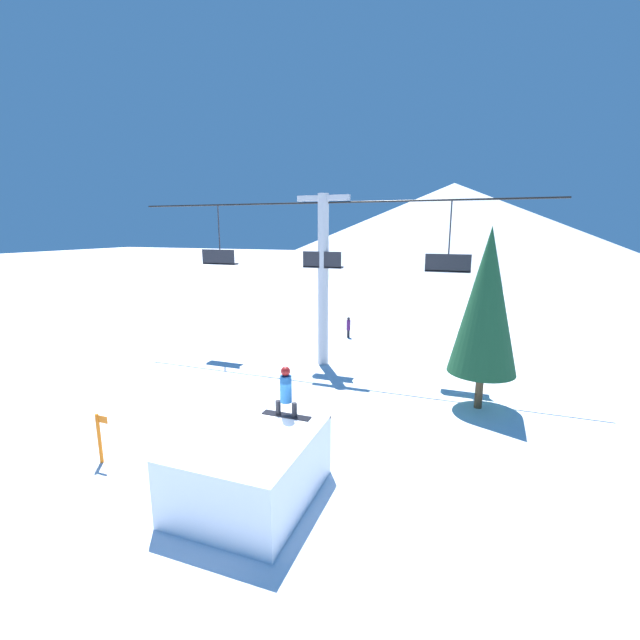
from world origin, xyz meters
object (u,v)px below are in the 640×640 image
at_px(pine_tree_near, 486,302).
at_px(trail_marker, 100,437).
at_px(snow_ramp, 250,467).
at_px(snowboarder, 286,392).
at_px(distant_skier, 348,326).

bearing_deg(pine_tree_near, trail_marker, -142.05).
height_order(snow_ramp, snowboarder, snowboarder).
relative_size(snow_ramp, snowboarder, 2.58).
bearing_deg(distant_skier, trail_marker, -98.61).
relative_size(pine_tree_near, trail_marker, 4.51).
relative_size(snow_ramp, trail_marker, 2.41).
bearing_deg(trail_marker, distant_skier, 81.39).
distance_m(snow_ramp, snowboarder, 1.97).
distance_m(snow_ramp, trail_marker, 4.63).
height_order(snowboarder, trail_marker, snowboarder).
xyz_separation_m(snow_ramp, pine_tree_near, (5.03, 7.48, 3.06)).
relative_size(pine_tree_near, distant_skier, 5.21).
xyz_separation_m(snow_ramp, distant_skier, (-2.26, 15.59, -0.14)).
xyz_separation_m(snow_ramp, trail_marker, (-4.63, -0.04, -0.04)).
height_order(snowboarder, distant_skier, snowboarder).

